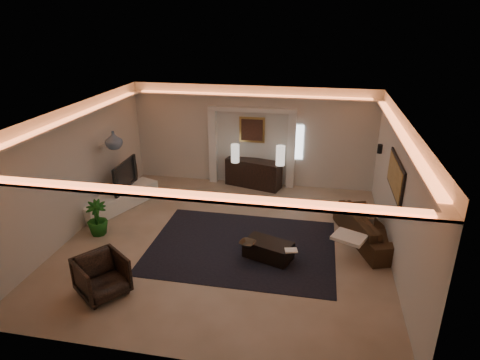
% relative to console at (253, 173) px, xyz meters
% --- Properties ---
extents(floor, '(7.00, 7.00, 0.00)m').
position_rel_console_xyz_m(floor, '(-0.09, -3.25, -0.40)').
color(floor, tan).
rests_on(floor, ground).
extents(ceiling, '(7.00, 7.00, 0.00)m').
position_rel_console_xyz_m(ceiling, '(-0.09, -3.25, 2.50)').
color(ceiling, white).
rests_on(ceiling, ground).
extents(wall_back, '(7.00, 0.00, 7.00)m').
position_rel_console_xyz_m(wall_back, '(-0.09, 0.25, 1.05)').
color(wall_back, beige).
rests_on(wall_back, ground).
extents(wall_front, '(7.00, 0.00, 7.00)m').
position_rel_console_xyz_m(wall_front, '(-0.09, -6.75, 1.05)').
color(wall_front, beige).
rests_on(wall_front, ground).
extents(wall_left, '(0.00, 7.00, 7.00)m').
position_rel_console_xyz_m(wall_left, '(-3.59, -3.25, 1.05)').
color(wall_left, beige).
rests_on(wall_left, ground).
extents(wall_right, '(0.00, 7.00, 7.00)m').
position_rel_console_xyz_m(wall_right, '(3.41, -3.25, 1.05)').
color(wall_right, beige).
rests_on(wall_right, ground).
extents(cove_soffit, '(7.00, 7.00, 0.04)m').
position_rel_console_xyz_m(cove_soffit, '(-0.09, -3.25, 2.22)').
color(cove_soffit, silver).
rests_on(cove_soffit, ceiling).
extents(daylight_slit, '(0.25, 0.03, 1.00)m').
position_rel_console_xyz_m(daylight_slit, '(1.26, 0.23, 0.95)').
color(daylight_slit, white).
rests_on(daylight_slit, wall_back).
extents(area_rug, '(4.00, 3.00, 0.01)m').
position_rel_console_xyz_m(area_rug, '(0.31, -3.45, -0.39)').
color(area_rug, black).
rests_on(area_rug, ground).
extents(pilaster_left, '(0.22, 0.20, 2.20)m').
position_rel_console_xyz_m(pilaster_left, '(-1.24, 0.15, 0.70)').
color(pilaster_left, silver).
rests_on(pilaster_left, ground).
extents(pilaster_right, '(0.22, 0.20, 2.20)m').
position_rel_console_xyz_m(pilaster_right, '(1.06, 0.15, 0.70)').
color(pilaster_right, silver).
rests_on(pilaster_right, ground).
extents(alcove_header, '(2.52, 0.20, 0.12)m').
position_rel_console_xyz_m(alcove_header, '(-0.09, 0.15, 1.85)').
color(alcove_header, silver).
rests_on(alcove_header, wall_back).
extents(painting_frame, '(0.74, 0.04, 0.74)m').
position_rel_console_xyz_m(painting_frame, '(-0.09, 0.22, 1.25)').
color(painting_frame, tan).
rests_on(painting_frame, wall_back).
extents(painting_canvas, '(0.62, 0.02, 0.62)m').
position_rel_console_xyz_m(painting_canvas, '(-0.09, 0.19, 1.25)').
color(painting_canvas, '#4C2D1E').
rests_on(painting_canvas, wall_back).
extents(art_panel_frame, '(0.04, 1.64, 0.74)m').
position_rel_console_xyz_m(art_panel_frame, '(3.38, -2.95, 1.30)').
color(art_panel_frame, black).
rests_on(art_panel_frame, wall_right).
extents(art_panel_gold, '(0.02, 1.50, 0.62)m').
position_rel_console_xyz_m(art_panel_gold, '(3.35, -2.95, 1.30)').
color(art_panel_gold, tan).
rests_on(art_panel_gold, wall_right).
extents(wall_sconce, '(0.12, 0.12, 0.22)m').
position_rel_console_xyz_m(wall_sconce, '(3.29, -1.05, 1.28)').
color(wall_sconce, black).
rests_on(wall_sconce, wall_right).
extents(wall_niche, '(0.10, 0.55, 0.04)m').
position_rel_console_xyz_m(wall_niche, '(-3.53, -1.85, 1.25)').
color(wall_niche, silver).
rests_on(wall_niche, wall_left).
extents(console, '(1.69, 0.91, 0.81)m').
position_rel_console_xyz_m(console, '(0.00, 0.00, 0.00)').
color(console, black).
rests_on(console, ground).
extents(lamp_left, '(0.28, 0.28, 0.52)m').
position_rel_console_xyz_m(lamp_left, '(-0.49, -0.25, 0.69)').
color(lamp_left, silver).
rests_on(lamp_left, console).
extents(lamp_right, '(0.26, 0.26, 0.56)m').
position_rel_console_xyz_m(lamp_right, '(0.79, -0.25, 0.69)').
color(lamp_right, white).
rests_on(lamp_right, console).
extents(media_ledge, '(1.38, 2.35, 0.43)m').
position_rel_console_xyz_m(media_ledge, '(-3.20, -2.13, -0.18)').
color(media_ledge, white).
rests_on(media_ledge, ground).
extents(tv, '(1.31, 0.20, 0.75)m').
position_rel_console_xyz_m(tv, '(-3.24, -1.84, 0.42)').
color(tv, black).
rests_on(tv, media_ledge).
extents(figurine, '(0.17, 0.17, 0.36)m').
position_rel_console_xyz_m(figurine, '(-3.24, -0.98, 0.24)').
color(figurine, '#442A1B').
rests_on(figurine, media_ledge).
extents(ginger_jar, '(0.55, 0.55, 0.44)m').
position_rel_console_xyz_m(ginger_jar, '(-3.11, -2.24, 1.49)').
color(ginger_jar, slate).
rests_on(ginger_jar, wall_niche).
extents(plant, '(0.63, 0.63, 0.82)m').
position_rel_console_xyz_m(plant, '(-3.06, -3.52, 0.01)').
color(plant, '#165213').
rests_on(plant, ground).
extents(sofa, '(2.38, 1.57, 0.65)m').
position_rel_console_xyz_m(sofa, '(3.06, -2.64, -0.08)').
color(sofa, '#4E2C1C').
rests_on(sofa, ground).
extents(throw_blanket, '(0.78, 0.72, 0.07)m').
position_rel_console_xyz_m(throw_blanket, '(2.54, -3.57, 0.15)').
color(throw_blanket, white).
rests_on(throw_blanket, sofa).
extents(throw_pillow, '(0.17, 0.45, 0.44)m').
position_rel_console_xyz_m(throw_pillow, '(3.06, -2.34, 0.15)').
color(throw_pillow, tan).
rests_on(throw_pillow, sofa).
extents(coffee_table, '(1.09, 0.82, 0.36)m').
position_rel_console_xyz_m(coffee_table, '(0.92, -3.78, -0.20)').
color(coffee_table, black).
rests_on(coffee_table, ground).
extents(bowl, '(0.40, 0.40, 0.08)m').
position_rel_console_xyz_m(bowl, '(0.52, -3.99, 0.05)').
color(bowl, '#392E1F').
rests_on(bowl, coffee_table).
extents(magazine, '(0.28, 0.23, 0.03)m').
position_rel_console_xyz_m(magazine, '(1.41, -4.05, 0.02)').
color(magazine, white).
rests_on(magazine, coffee_table).
extents(armchair, '(1.14, 1.13, 0.75)m').
position_rel_console_xyz_m(armchair, '(-1.87, -5.53, -0.03)').
color(armchair, black).
rests_on(armchair, ground).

